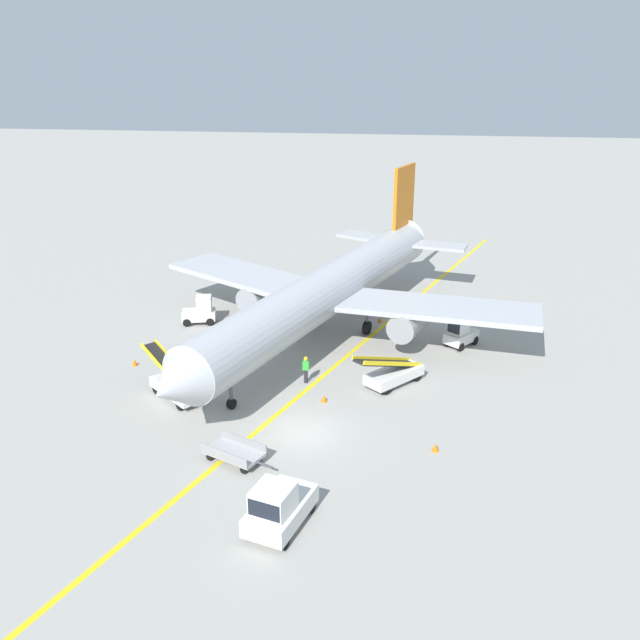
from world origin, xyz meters
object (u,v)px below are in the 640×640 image
object	(u,v)px
baggage_tug_near_wing	(460,333)
safety_cone_wingtip_right	(135,362)
baggage_cart_loaded	(234,453)
pushback_tug	(278,507)
safety_cone_tail_area	(516,322)
belt_loader_forward_hold	(393,373)
baggage_tug_by_cargo_door	(201,311)
safety_cone_wingtip_left	(435,447)
airliner	(330,289)
ground_crew_marshaller	(306,369)
belt_loader_aft_hold	(176,385)
safety_cone_nose_right	(380,320)
safety_cone_nose_left	(324,398)

from	to	relation	value
baggage_tug_near_wing	safety_cone_wingtip_right	size ratio (longest dim) A/B	6.12
baggage_cart_loaded	safety_cone_wingtip_right	size ratio (longest dim) A/B	8.54
pushback_tug	safety_cone_tail_area	xyz separation A→B (m)	(12.59, 25.07, -0.77)
belt_loader_forward_hold	baggage_tug_by_cargo_door	bearing A→B (deg)	150.85
safety_cone_wingtip_left	airliner	bearing A→B (deg)	116.91
airliner	pushback_tug	size ratio (longest dim) A/B	8.61
baggage_tug_near_wing	ground_crew_marshaller	world-z (taller)	baggage_tug_near_wing
belt_loader_aft_hold	safety_cone_nose_right	xyz separation A→B (m)	(10.84, 13.57, -0.56)
safety_cone_wingtip_right	airliner	bearing A→B (deg)	30.25
baggage_tug_near_wing	safety_cone_wingtip_right	world-z (taller)	baggage_tug_near_wing
belt_loader_forward_hold	safety_cone_wingtip_left	distance (m)	7.53
belt_loader_forward_hold	safety_cone_nose_right	xyz separation A→B (m)	(-1.41, 10.12, -0.56)
baggage_tug_by_cargo_door	ground_crew_marshaller	bearing A→B (deg)	-42.72
pushback_tug	ground_crew_marshaller	xyz separation A→B (m)	(-1.10, 13.46, -0.08)
safety_cone_nose_right	baggage_cart_loaded	bearing A→B (deg)	-106.54
baggage_tug_near_wing	safety_cone_nose_right	bearing A→B (deg)	147.41
airliner	ground_crew_marshaller	bearing A→B (deg)	-93.34
airliner	baggage_cart_loaded	size ratio (longest dim) A/B	9.11
belt_loader_aft_hold	safety_cone_nose_left	bearing A→B (deg)	4.65
safety_cone_tail_area	pushback_tug	bearing A→B (deg)	-116.66
baggage_tug_by_cargo_door	safety_cone_nose_left	size ratio (longest dim) A/B	6.00
airliner	ground_crew_marshaller	xyz separation A→B (m)	(-0.44, -7.59, -2.51)
safety_cone_wingtip_left	safety_cone_tail_area	size ratio (longest dim) A/B	1.00
baggage_tug_near_wing	baggage_tug_by_cargo_door	bearing A→B (deg)	175.28
pushback_tug	safety_cone_tail_area	distance (m)	28.07
baggage_tug_near_wing	safety_cone_nose_left	bearing A→B (deg)	-130.77
pushback_tug	baggage_tug_near_wing	bearing A→B (deg)	67.90
safety_cone_wingtip_left	safety_cone_tail_area	bearing A→B (deg)	71.62
safety_cone_wingtip_left	baggage_cart_loaded	bearing A→B (deg)	-166.53
safety_cone_nose_right	safety_cone_wingtip_left	size ratio (longest dim) A/B	1.00
safety_cone_nose_right	safety_cone_tail_area	size ratio (longest dim) A/B	1.00
belt_loader_aft_hold	baggage_cart_loaded	size ratio (longest dim) A/B	1.23
belt_loader_forward_hold	safety_cone_nose_left	distance (m)	4.69
safety_cone_wingtip_right	baggage_cart_loaded	bearing A→B (deg)	-46.68
safety_cone_nose_right	safety_cone_wingtip_right	distance (m)	17.89
belt_loader_forward_hold	safety_cone_wingtip_left	bearing A→B (deg)	-70.86
airliner	baggage_tug_by_cargo_door	world-z (taller)	airliner
belt_loader_forward_hold	safety_cone_nose_left	bearing A→B (deg)	-143.77
safety_cone_nose_left	safety_cone_nose_right	xyz separation A→B (m)	(2.35, 12.88, 0.00)
belt_loader_aft_hold	belt_loader_forward_hold	bearing A→B (deg)	15.70
pushback_tug	safety_cone_wingtip_right	size ratio (longest dim) A/B	9.04
pushback_tug	safety_cone_nose_right	world-z (taller)	pushback_tug
safety_cone_tail_area	baggage_tug_by_cargo_door	bearing A→B (deg)	-172.41
ground_crew_marshaller	safety_cone_nose_right	size ratio (longest dim) A/B	3.86
safety_cone_tail_area	safety_cone_wingtip_left	bearing A→B (deg)	-108.38
belt_loader_forward_hold	belt_loader_aft_hold	world-z (taller)	same
baggage_tug_by_cargo_door	safety_cone_nose_left	bearing A→B (deg)	-45.34
belt_loader_forward_hold	baggage_cart_loaded	bearing A→B (deg)	-127.45
safety_cone_wingtip_left	baggage_tug_by_cargo_door	bearing A→B (deg)	138.13
baggage_tug_near_wing	baggage_cart_loaded	world-z (taller)	baggage_tug_near_wing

